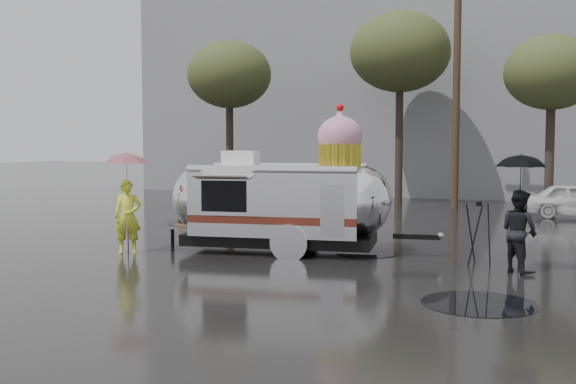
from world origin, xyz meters
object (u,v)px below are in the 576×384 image
at_px(person_right, 519,231).
at_px(tripod, 478,228).
at_px(airstream_trailer, 284,199).
at_px(person_left, 128,217).

height_order(person_right, tripod, person_right).
bearing_deg(airstream_trailer, tripod, -9.48).
relative_size(person_left, tripod, 1.28).
distance_m(person_left, tripod, 7.93).
xyz_separation_m(person_left, tripod, (7.75, 1.70, -0.09)).
bearing_deg(tripod, airstream_trailer, 159.43).
height_order(airstream_trailer, person_left, airstream_trailer).
height_order(airstream_trailer, tripod, airstream_trailer).
bearing_deg(person_right, person_left, 50.01).
bearing_deg(tripod, person_right, -56.16).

